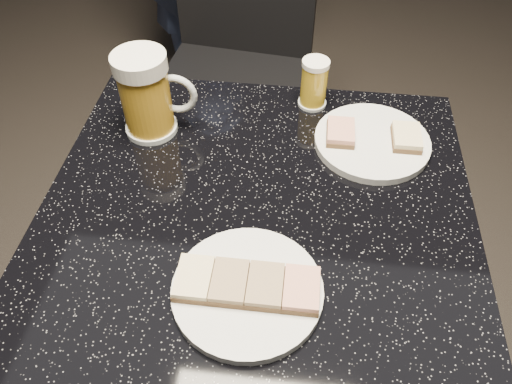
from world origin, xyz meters
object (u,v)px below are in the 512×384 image
Objects in this scene: chair at (236,61)px; table at (256,293)px; plate_large at (247,290)px; plate_small at (372,142)px; beer_mug at (147,94)px; beer_tumbler at (314,83)px.

table is at bearing -78.90° from chair.
plate_large is 1.02× the size of plate_small.
plate_large is 0.29m from table.
beer_mug is (-0.22, 0.33, 0.07)m from plate_large.
chair is (-0.16, 0.81, -0.01)m from table.
chair is (-0.16, 0.96, -0.25)m from plate_large.
plate_large is 0.38m from plate_small.
table is at bearing 92.07° from plate_large.
table is 7.65× the size of beer_tumbler.
chair is at bearing 114.57° from beer_tumbler.
table is 0.42m from beer_tumbler.
plate_large is at bearing -80.26° from chair.
beer_mug is 0.31m from beer_tumbler.
plate_small is 0.28× the size of table.
table is 0.83m from chair.
plate_large is at bearing -56.29° from beer_mug.
beer_mug is (-0.41, -0.00, 0.07)m from plate_small.
table is at bearing -135.32° from plate_small.
plate_large is at bearing -99.19° from beer_tumbler.
beer_mug reaches higher than table.
chair reaches higher than plate_large.
plate_large is 1.01m from chair.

